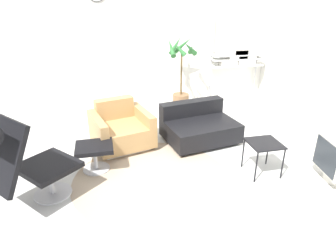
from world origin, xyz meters
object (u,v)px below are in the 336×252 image
(lounge_chair, at_px, (14,154))
(armchair_red, at_px, (121,130))
(shelf_unit, at_px, (238,57))
(couch_low, at_px, (199,127))
(potted_plant, at_px, (181,80))
(side_table, at_px, (264,146))
(ottoman, at_px, (95,151))

(lounge_chair, height_order, armchair_red, lounge_chair)
(armchair_red, bearing_deg, lounge_chair, 34.27)
(armchair_red, height_order, shelf_unit, shelf_unit)
(couch_low, xyz_separation_m, potted_plant, (0.09, 1.47, 0.39))
(couch_low, relative_size, side_table, 2.75)
(armchair_red, relative_size, potted_plant, 0.70)
(couch_low, distance_m, potted_plant, 1.52)
(lounge_chair, xyz_separation_m, shelf_unit, (3.81, 2.96, 0.26))
(lounge_chair, distance_m, shelf_unit, 4.83)
(side_table, height_order, potted_plant, potted_plant)
(ottoman, xyz_separation_m, couch_low, (1.65, 0.57, -0.06))
(lounge_chair, height_order, ottoman, lounge_chair)
(couch_low, height_order, potted_plant, potted_plant)
(ottoman, bearing_deg, side_table, -14.51)
(ottoman, bearing_deg, armchair_red, 58.56)
(lounge_chair, xyz_separation_m, potted_plant, (2.50, 2.72, -0.10))
(couch_low, bearing_deg, lounge_chair, 17.12)
(lounge_chair, bearing_deg, potted_plant, 95.94)
(lounge_chair, xyz_separation_m, armchair_red, (1.17, 1.33, -0.45))
(armchair_red, bearing_deg, couch_low, 161.79)
(ottoman, height_order, armchair_red, armchair_red)
(armchair_red, height_order, side_table, armchair_red)
(armchair_red, xyz_separation_m, potted_plant, (1.33, 1.39, 0.35))
(armchair_red, bearing_deg, shelf_unit, -162.84)
(ottoman, bearing_deg, couch_low, 19.17)
(armchair_red, xyz_separation_m, couch_low, (1.25, -0.08, -0.04))
(ottoman, relative_size, armchair_red, 0.48)
(potted_plant, bearing_deg, shelf_unit, 10.52)
(ottoman, relative_size, side_table, 1.09)
(lounge_chair, height_order, shelf_unit, shelf_unit)
(couch_low, height_order, side_table, couch_low)
(side_table, relative_size, shelf_unit, 0.24)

